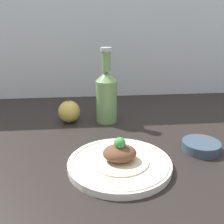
% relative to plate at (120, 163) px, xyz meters
% --- Properties ---
extents(ground_plane, '(1.80, 1.10, 0.04)m').
position_rel_plate_xyz_m(ground_plane, '(-0.01, 0.12, -0.03)').
color(ground_plane, black).
extents(wall_backsplash, '(1.80, 0.03, 0.80)m').
position_rel_plate_xyz_m(wall_backsplash, '(-0.01, 0.66, 0.39)').
color(wall_backsplash, silver).
rests_on(wall_backsplash, ground_plane).
extents(plate, '(0.27, 0.27, 0.02)m').
position_rel_plate_xyz_m(plate, '(0.00, 0.00, 0.00)').
color(plate, silver).
rests_on(plate, ground_plane).
extents(plated_food, '(0.15, 0.15, 0.07)m').
position_rel_plate_xyz_m(plated_food, '(0.00, 0.00, 0.03)').
color(plated_food, beige).
rests_on(plated_food, plate).
extents(cider_bottle, '(0.08, 0.08, 0.27)m').
position_rel_plate_xyz_m(cider_bottle, '(-0.01, 0.32, 0.09)').
color(cider_bottle, '#729E5B').
rests_on(cider_bottle, ground_plane).
extents(apple, '(0.08, 0.08, 0.09)m').
position_rel_plate_xyz_m(apple, '(-0.15, 0.33, 0.03)').
color(apple, gold).
rests_on(apple, ground_plane).
extents(dipping_bowl, '(0.11, 0.11, 0.03)m').
position_rel_plate_xyz_m(dipping_bowl, '(0.25, 0.07, 0.00)').
color(dipping_bowl, '#384756').
rests_on(dipping_bowl, ground_plane).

